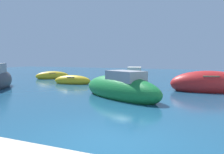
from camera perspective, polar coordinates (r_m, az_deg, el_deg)
name	(u,v)px	position (r m, az deg, el deg)	size (l,w,h in m)	color
ground	(110,141)	(6.46, -0.61, -15.12)	(80.00, 80.00, 0.00)	navy
moored_boat_1	(209,84)	(16.51, 22.33, -1.59)	(5.13, 2.89, 1.74)	#B21E1E
moored_boat_2	(72,81)	(19.99, -9.55, -0.89)	(3.29, 1.60, 0.94)	gold
moored_boat_3	(120,89)	(12.86, 2.05, -2.84)	(6.00, 4.46, 1.86)	#197233
moored_boat_4	(52,76)	(25.31, -14.21, 0.23)	(3.28, 3.03, 1.00)	gold
moored_boat_5	(134,79)	(19.33, 5.43, -0.49)	(2.60, 4.57, 1.71)	teal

